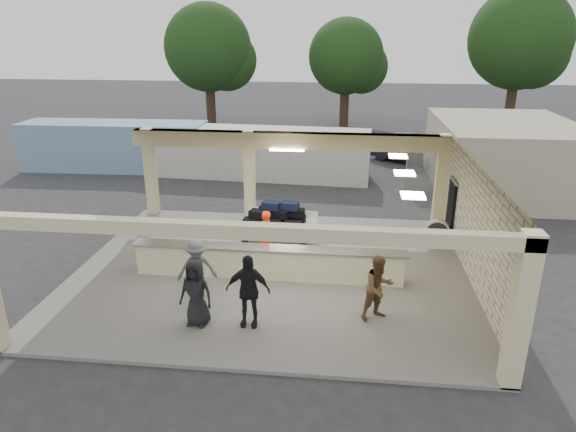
# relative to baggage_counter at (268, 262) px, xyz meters

# --- Properties ---
(ground) EXTENTS (120.00, 120.00, 0.00)m
(ground) POSITION_rel_baggage_counter_xyz_m (0.00, 0.50, -0.59)
(ground) COLOR #28282A
(ground) RESTS_ON ground
(pavilion) EXTENTS (12.01, 10.00, 3.55)m
(pavilion) POSITION_rel_baggage_counter_xyz_m (0.21, 1.16, 0.76)
(pavilion) COLOR slate
(pavilion) RESTS_ON ground
(baggage_counter) EXTENTS (8.20, 0.58, 0.98)m
(baggage_counter) POSITION_rel_baggage_counter_xyz_m (0.00, 0.00, 0.00)
(baggage_counter) COLOR beige
(baggage_counter) RESTS_ON pavilion
(luggage_cart) EXTENTS (2.73, 1.87, 1.50)m
(luggage_cart) POSITION_rel_baggage_counter_xyz_m (-0.09, 2.69, 0.32)
(luggage_cart) COLOR white
(luggage_cart) RESTS_ON pavilion
(drum_fan) EXTENTS (0.85, 0.46, 0.92)m
(drum_fan) POSITION_rel_baggage_counter_xyz_m (5.43, 3.09, 0.01)
(drum_fan) COLOR white
(drum_fan) RESTS_ON pavilion
(baggage_handler) EXTENTS (0.50, 0.67, 1.63)m
(baggage_handler) POSITION_rel_baggage_counter_xyz_m (-0.30, 1.37, 0.33)
(baggage_handler) COLOR #FF420D
(baggage_handler) RESTS_ON pavilion
(passenger_a) EXTENTS (0.92, 0.76, 1.75)m
(passenger_a) POSITION_rel_baggage_counter_xyz_m (3.15, -1.99, 0.39)
(passenger_a) COLOR brown
(passenger_a) RESTS_ON pavilion
(passenger_b) EXTENTS (1.12, 0.41, 1.91)m
(passenger_b) POSITION_rel_baggage_counter_xyz_m (-0.10, -2.65, 0.47)
(passenger_b) COLOR black
(passenger_b) RESTS_ON pavilion
(passenger_c) EXTENTS (1.14, 0.64, 1.67)m
(passenger_c) POSITION_rel_baggage_counter_xyz_m (-1.77, -1.37, 0.35)
(passenger_c) COLOR #4E4E53
(passenger_c) RESTS_ON pavilion
(passenger_d) EXTENTS (0.90, 0.47, 1.75)m
(passenger_d) POSITION_rel_baggage_counter_xyz_m (-1.40, -2.76, 0.39)
(passenger_d) COLOR black
(passenger_d) RESTS_ON pavilion
(car_white_a) EXTENTS (6.05, 3.99, 1.59)m
(car_white_a) POSITION_rel_baggage_counter_xyz_m (9.17, 13.04, 0.21)
(car_white_a) COLOR silver
(car_white_a) RESTS_ON ground
(car_white_b) EXTENTS (4.94, 3.55, 1.47)m
(car_white_b) POSITION_rel_baggage_counter_xyz_m (13.08, 14.76, 0.15)
(car_white_b) COLOR silver
(car_white_b) RESTS_ON ground
(car_dark) EXTENTS (4.82, 3.96, 1.56)m
(car_dark) POSITION_rel_baggage_counter_xyz_m (5.88, 15.18, 0.19)
(car_dark) COLOR black
(car_dark) RESTS_ON ground
(container_white) EXTENTS (11.46, 3.03, 2.46)m
(container_white) POSITION_rel_baggage_counter_xyz_m (-2.26, 11.41, 0.64)
(container_white) COLOR silver
(container_white) RESTS_ON ground
(container_blue) EXTENTS (9.76, 2.60, 2.52)m
(container_blue) POSITION_rel_baggage_counter_xyz_m (-10.05, 12.02, 0.67)
(container_blue) COLOR #7D9FC9
(container_blue) RESTS_ON ground
(fence) EXTENTS (12.06, 0.06, 2.03)m
(fence) POSITION_rel_baggage_counter_xyz_m (11.00, 9.50, 0.47)
(fence) COLOR gray
(fence) RESTS_ON ground
(tree_left) EXTENTS (6.60, 6.30, 9.00)m
(tree_left) POSITION_rel_baggage_counter_xyz_m (-7.68, 24.66, 5.00)
(tree_left) COLOR #382619
(tree_left) RESTS_ON ground
(tree_mid) EXTENTS (6.00, 5.60, 8.00)m
(tree_mid) POSITION_rel_baggage_counter_xyz_m (2.32, 26.66, 4.38)
(tree_mid) COLOR #382619
(tree_mid) RESTS_ON ground
(tree_right) EXTENTS (7.20, 7.00, 10.00)m
(tree_right) POSITION_rel_baggage_counter_xyz_m (14.32, 25.66, 5.63)
(tree_right) COLOR #382619
(tree_right) RESTS_ON ground
(adjacent_building) EXTENTS (6.00, 8.00, 3.20)m
(adjacent_building) POSITION_rel_baggage_counter_xyz_m (9.50, 10.50, 1.01)
(adjacent_building) COLOR #B2AD8D
(adjacent_building) RESTS_ON ground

